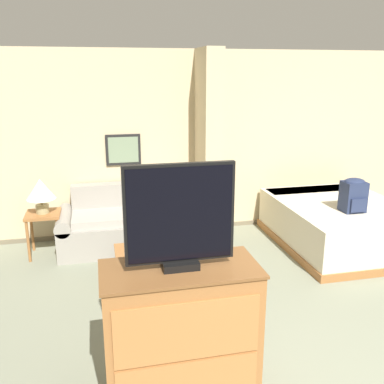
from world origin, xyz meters
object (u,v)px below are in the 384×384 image
Objects in this scene: tv_dresser at (181,336)px; bed at (339,223)px; coffee_table at (141,255)px; tv at (180,218)px; table_lamp at (41,191)px; couch at (128,224)px; backpack at (354,194)px.

bed is at bearing 41.52° from tv_dresser.
coffee_table is 2.13m from tv.
table_lamp reaches higher than coffee_table.
tv_dresser is at bearing -90.00° from tv.
coffee_table is 1.62m from table_lamp.
backpack is (2.74, -0.95, 0.52)m from couch.
table_lamp is 3.95m from bed.
backpack is (2.61, 2.01, 0.30)m from tv_dresser.
tv_dresser is at bearing -142.34° from backpack.
couch is at bearing 167.91° from bed.
bed is at bearing -12.09° from couch.
tv reaches higher than table_lamp.
coffee_table is 1.86m from tv_dresser.
bed is at bearing 10.65° from coffee_table.
couch is at bearing 92.56° from tv_dresser.
tv_dresser is (0.13, -2.97, 0.22)m from couch.
bed is at bearing -7.64° from table_lamp.
coffee_table is at bearing 92.45° from tv.
tv_dresser is 3.31m from backpack.
tv is (1.21, -2.89, 0.53)m from table_lamp.
table_lamp is 0.62× the size of tv.
coffee_table is 2.80m from bed.
table_lamp is 1.03× the size of backpack.
tv reaches higher than couch.
coffee_table is at bearing -169.35° from bed.
tv is 3.73m from bed.
tv reaches higher than coffee_table.
tv_dresser is (1.21, -2.89, -0.34)m from table_lamp.
table_lamp is 3.92m from backpack.
couch is 3.16m from tv.
tv_dresser is (0.08, -1.85, 0.19)m from coffee_table.
table_lamp reaches higher than bed.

